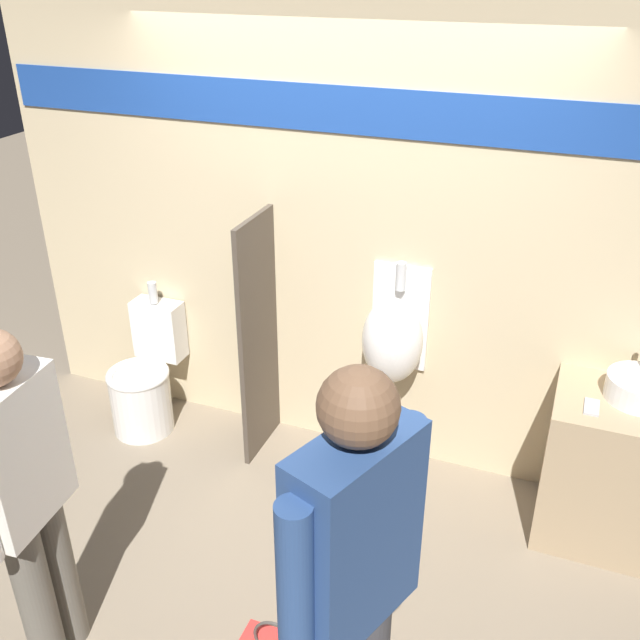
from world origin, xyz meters
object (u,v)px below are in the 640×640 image
Objects in this scene: cell_phone at (592,407)px; person_in_vest at (25,494)px; toilet at (145,383)px; person_with_lanyard at (353,585)px; urinal_near_counter at (393,340)px; sink_basin at (640,388)px.

person_in_vest is at bearing -143.20° from cell_phone.
person_with_lanyard is at bearing -40.16° from toilet.
toilet is at bearing -174.32° from urinal_near_counter.
person_in_vest is (-2.26, -1.70, 0.01)m from sink_basin.
urinal_near_counter is at bearing 176.71° from sink_basin.
urinal_near_counter is 1.69m from toilet.
person_in_vest is at bearing -119.10° from urinal_near_counter.
person_with_lanyard is (1.37, -0.04, 0.10)m from person_in_vest.
cell_phone is at bearing -2.34° from person_with_lanyard.
person_in_vest reaches higher than toilet.
toilet is at bearing 178.21° from cell_phone.
sink_basin is at bearing -3.29° from urinal_near_counter.
person_with_lanyard reaches higher than toilet.
person_with_lanyard reaches higher than person_in_vest.
toilet is 0.58× the size of person_in_vest.
urinal_near_counter is (-1.27, 0.07, -0.03)m from sink_basin.
person_with_lanyard is (0.38, -1.82, 0.13)m from urinal_near_counter.
sink_basin is at bearing -5.99° from person_with_lanyard.
person_with_lanyard is at bearing -78.08° from urinal_near_counter.
urinal_near_counter is (-1.06, 0.24, 0.03)m from cell_phone.
sink_basin is 2.92m from toilet.
urinal_near_counter reaches higher than cell_phone.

